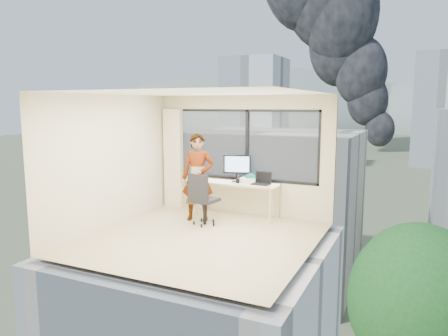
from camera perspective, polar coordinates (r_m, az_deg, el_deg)
The scene contains 24 objects.
floor at distance 7.76m, azimuth -3.15°, elevation -9.44°, with size 4.00×4.00×0.01m, color tan.
ceiling at distance 7.38m, azimuth -3.32°, elevation 10.13°, with size 4.00×4.00×0.01m, color white.
wall_front at distance 5.80m, azimuth -12.60°, elevation -2.55°, with size 4.00×0.01×2.60m, color beige.
wall_left at distance 8.58m, azimuth -15.10°, elevation 0.93°, with size 0.01×4.00×2.60m, color beige.
wall_right at distance 6.76m, azimuth 11.89°, elevation -0.96°, with size 0.01×4.00×2.60m, color beige.
window_wall at distance 9.21m, azimuth 2.91°, elevation 3.13°, with size 3.30×0.16×1.55m, color black, non-canonical shape.
curtain at distance 9.95m, azimuth -6.87°, elevation 1.31°, with size 0.45×0.14×2.30m, color beige.
desk at distance 9.10m, azimuth 1.75°, elevation -4.26°, with size 1.80×0.60×0.75m, color beige.
chair at distance 8.46m, azimuth -2.65°, elevation -4.14°, with size 0.55×0.55×1.08m, color black, non-canonical shape.
person at distance 8.73m, azimuth -3.57°, elevation -1.28°, with size 0.66×0.43×1.81m, color #2D2D33.
monitor at distance 9.08m, azimuth 1.79°, elevation 0.00°, with size 0.59×0.13×0.59m, color black, non-canonical shape.
game_console at distance 9.11m, azimuth 3.41°, elevation -1.59°, with size 0.35×0.29×0.08m, color white.
laptop at distance 8.78m, azimuth 5.03°, elevation -1.49°, with size 0.36×0.39×0.24m, color black, non-canonical shape.
cellphone at distance 8.75m, azimuth 5.01°, elevation -2.28°, with size 0.11×0.05×0.01m, color black.
pen_cup at distance 8.94m, azimuth 1.88°, elevation -1.73°, with size 0.08×0.08×0.10m, color black.
handbag at distance 9.09m, azimuth 3.62°, elevation -1.26°, with size 0.25×0.13×0.20m, color #0C4248.
exterior_ground at distance 127.61m, azimuth 23.13°, elevation 0.51°, with size 400.00×400.00×0.04m, color #515B3D.
near_bldg_a at distance 39.71m, azimuth 5.88°, elevation -5.15°, with size 16.00×12.00×14.00m, color beige.
far_tower_a at distance 108.58m, azimuth 4.18°, elevation 7.30°, with size 14.00×14.00×28.00m, color silver.
far_tower_b at distance 126.59m, azimuth 27.17°, elevation 7.02°, with size 13.00×13.00×30.00m, color silver.
far_tower_d at distance 168.98m, azimuth 2.85°, elevation 6.75°, with size 16.00×14.00×22.00m, color silver.
hill_a at distance 349.46m, azimuth 4.21°, elevation 5.88°, with size 288.00×216.00×90.00m, color slate.
tree_a at distance 36.69m, azimuth -9.06°, elevation -11.28°, with size 7.00×7.00×8.00m, color #1B511B, non-canonical shape.
tree_b at distance 27.25m, azimuth 24.62°, elevation -18.13°, with size 7.60×7.60×9.00m, color #1B511B, non-canonical shape.
Camera 1 is at (3.48, -6.50, 2.40)m, focal length 33.71 mm.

